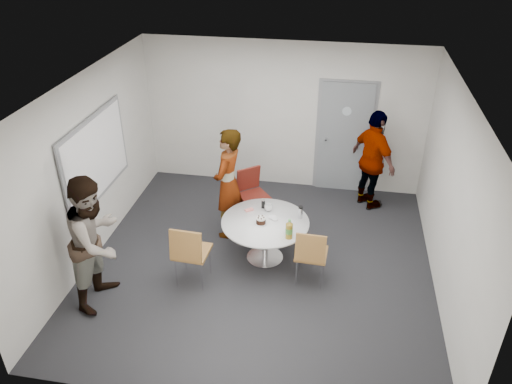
% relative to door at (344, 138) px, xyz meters
% --- Properties ---
extents(floor, '(5.00, 5.00, 0.00)m').
position_rel_door_xyz_m(floor, '(-1.10, -2.48, -1.03)').
color(floor, black).
rests_on(floor, ground).
extents(ceiling, '(5.00, 5.00, 0.00)m').
position_rel_door_xyz_m(ceiling, '(-1.10, -2.48, 1.67)').
color(ceiling, silver).
rests_on(ceiling, wall_back).
extents(wall_back, '(5.00, 0.00, 5.00)m').
position_rel_door_xyz_m(wall_back, '(-1.10, 0.02, 0.32)').
color(wall_back, silver).
rests_on(wall_back, floor).
extents(wall_left, '(0.00, 5.00, 5.00)m').
position_rel_door_xyz_m(wall_left, '(-3.60, -2.48, 0.32)').
color(wall_left, silver).
rests_on(wall_left, floor).
extents(wall_right, '(0.00, 5.00, 5.00)m').
position_rel_door_xyz_m(wall_right, '(1.40, -2.48, 0.32)').
color(wall_right, silver).
rests_on(wall_right, floor).
extents(wall_front, '(5.00, 0.00, 5.00)m').
position_rel_door_xyz_m(wall_front, '(-1.10, -4.98, 0.32)').
color(wall_front, silver).
rests_on(wall_front, floor).
extents(door, '(1.02, 0.17, 2.12)m').
position_rel_door_xyz_m(door, '(0.00, 0.00, 0.00)').
color(door, gray).
rests_on(door, wall_back).
extents(whiteboard, '(0.04, 1.90, 1.25)m').
position_rel_door_xyz_m(whiteboard, '(-3.56, -2.28, 0.42)').
color(whiteboard, gray).
rests_on(whiteboard, wall_left).
extents(table, '(1.28, 1.28, 0.96)m').
position_rel_door_xyz_m(table, '(-1.02, -2.35, -0.45)').
color(table, white).
rests_on(table, floor).
extents(chair_near_left, '(0.49, 0.52, 0.97)m').
position_rel_door_xyz_m(chair_near_left, '(-1.97, -3.11, -0.43)').
color(chair_near_left, brown).
rests_on(chair_near_left, floor).
extents(chair_near_right, '(0.45, 0.48, 0.90)m').
position_rel_door_xyz_m(chair_near_right, '(-0.34, -2.81, -0.48)').
color(chair_near_right, brown).
rests_on(chair_near_right, floor).
extents(chair_far, '(0.63, 0.64, 0.92)m').
position_rel_door_xyz_m(chair_far, '(-1.44, -1.30, -0.46)').
color(chair_far, '#601B13').
rests_on(chair_far, floor).
extents(person_main, '(0.53, 0.72, 1.81)m').
position_rel_door_xyz_m(person_main, '(-1.72, -1.77, -0.12)').
color(person_main, '#A5C6EA').
rests_on(person_main, floor).
extents(person_left, '(0.79, 0.96, 1.85)m').
position_rel_door_xyz_m(person_left, '(-3.05, -3.55, -0.10)').
color(person_left, white).
rests_on(person_left, floor).
extents(person_right, '(0.97, 1.09, 1.77)m').
position_rel_door_xyz_m(person_right, '(0.51, -0.53, -0.14)').
color(person_right, black).
rests_on(person_right, floor).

